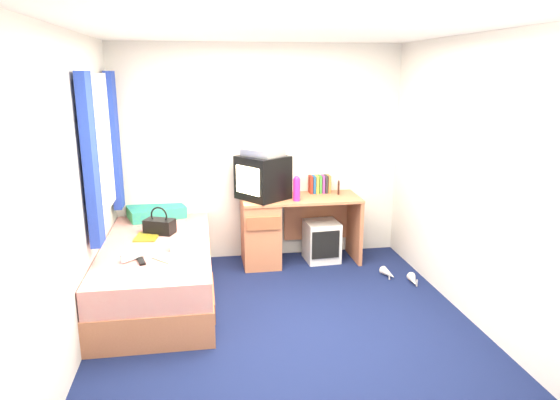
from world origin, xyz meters
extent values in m
plane|color=#0C1438|center=(0.00, 0.00, 0.00)|extent=(3.40, 3.40, 0.00)
plane|color=white|center=(0.00, 0.00, 2.40)|extent=(3.40, 3.40, 0.00)
plane|color=silver|center=(0.00, 1.70, 1.20)|extent=(3.20, 0.00, 3.20)
plane|color=silver|center=(0.00, -1.70, 1.20)|extent=(3.20, 0.00, 3.20)
plane|color=silver|center=(-1.60, 0.00, 1.20)|extent=(0.00, 3.40, 3.40)
plane|color=silver|center=(1.60, 0.00, 1.20)|extent=(0.00, 3.40, 3.40)
cube|color=#BE744F|center=(-1.10, 0.70, 0.15)|extent=(1.00, 2.00, 0.30)
cube|color=#995837|center=(-0.60, 0.30, 0.16)|extent=(0.02, 0.70, 0.18)
cube|color=white|center=(-1.10, 0.70, 0.42)|extent=(0.98, 1.98, 0.24)
cube|color=#1969A2|center=(-1.16, 1.59, 0.60)|extent=(0.67, 0.53, 0.13)
cube|color=#BE744F|center=(0.41, 1.42, 0.73)|extent=(1.30, 0.55, 0.03)
cube|color=#BE744F|center=(-0.04, 1.42, 0.36)|extent=(0.40, 0.52, 0.72)
cube|color=#BE744F|center=(1.04, 1.42, 0.36)|extent=(0.04, 0.52, 0.72)
cube|color=#BE744F|center=(0.66, 1.67, 0.45)|extent=(0.78, 0.03, 0.55)
cube|color=silver|center=(0.66, 1.42, 0.23)|extent=(0.39, 0.39, 0.46)
cube|color=black|center=(0.00, 1.44, 0.98)|extent=(0.63, 0.63, 0.47)
cube|color=beige|center=(-0.18, 1.31, 0.98)|extent=(0.22, 0.29, 0.29)
cube|color=silver|center=(0.00, 1.44, 1.26)|extent=(0.48, 0.49, 0.08)
cube|color=maroon|center=(0.56, 1.60, 0.85)|extent=(0.03, 0.13, 0.20)
cube|color=navy|center=(0.60, 1.60, 0.85)|extent=(0.03, 0.13, 0.20)
cube|color=gold|center=(0.63, 1.60, 0.85)|extent=(0.03, 0.13, 0.20)
cube|color=#337F33|center=(0.67, 1.60, 0.85)|extent=(0.03, 0.13, 0.20)
cube|color=#7F337F|center=(0.70, 1.60, 0.85)|extent=(0.03, 0.13, 0.20)
cube|color=#262626|center=(0.74, 1.60, 0.85)|extent=(0.03, 0.13, 0.20)
cube|color=#B26633|center=(0.77, 1.60, 0.85)|extent=(0.03, 0.13, 0.20)
cube|color=black|center=(0.87, 1.52, 0.82)|extent=(0.05, 0.12, 0.14)
cylinder|color=#ED2185|center=(0.34, 1.28, 0.87)|extent=(0.08, 0.08, 0.24)
cylinder|color=silver|center=(0.28, 1.49, 0.85)|extent=(0.05, 0.05, 0.20)
cube|color=black|center=(-1.09, 1.02, 0.61)|extent=(0.33, 0.26, 0.14)
torus|color=black|center=(-1.09, 1.02, 0.72)|extent=(0.17, 0.08, 0.18)
cube|color=silver|center=(-0.81, 0.53, 0.58)|extent=(0.31, 0.28, 0.09)
cube|color=yellow|center=(-1.20, 0.91, 0.55)|extent=(0.24, 0.30, 0.01)
cylinder|color=silver|center=(-1.27, 0.31, 0.58)|extent=(0.20, 0.18, 0.07)
cube|color=yellow|center=(-1.01, 0.27, 0.55)|extent=(0.19, 0.20, 0.01)
cube|color=black|center=(-1.19, 0.25, 0.55)|extent=(0.09, 0.17, 0.02)
cube|color=silver|center=(-1.58, 0.90, 1.45)|extent=(0.02, 0.90, 1.10)
cube|color=white|center=(-1.57, 0.90, 2.04)|extent=(0.06, 1.06, 0.08)
cube|color=white|center=(-1.57, 0.90, 0.86)|extent=(0.06, 1.06, 0.08)
cube|color=navy|center=(-1.53, 0.31, 1.40)|extent=(0.08, 0.24, 1.40)
cube|color=navy|center=(-1.53, 1.49, 1.40)|extent=(0.08, 0.24, 1.40)
cone|color=silver|center=(1.24, 0.82, 0.04)|extent=(0.13, 0.23, 0.09)
cone|color=silver|center=(1.42, 0.61, 0.04)|extent=(0.13, 0.23, 0.09)
camera|label=1|loc=(-0.65, -3.81, 2.09)|focal=32.00mm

